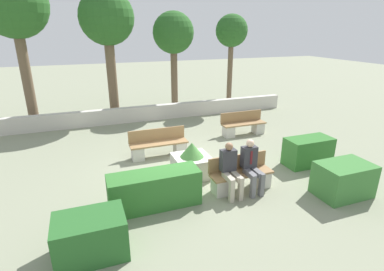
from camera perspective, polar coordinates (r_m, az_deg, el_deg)
The scene contains 16 objects.
ground_plane at distance 8.69m, azimuth -0.50°, elevation -6.85°, with size 60.00×60.00×0.00m, color gray.
perimeter_wall at distance 13.53m, azimuth -8.46°, elevation 4.25°, with size 13.54×0.30×0.65m.
bench_front at distance 7.76m, azimuth 9.27°, elevation -7.85°, with size 1.63×0.48×0.87m.
bench_left_side at distance 11.71m, azimuth 9.73°, elevation 1.76°, with size 1.75×0.49×0.87m.
bench_right_side at distance 9.63m, azimuth -6.33°, elevation -2.04°, with size 1.85×0.48×0.87m.
person_seated_man at distance 7.57m, azimuth 11.22°, elevation -5.28°, with size 0.38×0.64×1.34m.
person_seated_woman at distance 7.30m, azimuth 7.31°, elevation -6.04°, with size 0.38×0.64×1.33m.
hedge_block_near_left at distance 8.25m, azimuth 26.87°, elevation -7.49°, with size 1.30×0.87×0.83m.
hedge_block_near_right at distance 6.99m, azimuth -7.13°, elevation -10.18°, with size 2.08×0.67×0.84m.
hedge_block_mid_left at distance 9.61m, azimuth 21.22°, elevation -2.84°, with size 1.40×0.69×0.84m.
hedge_block_mid_right at distance 5.92m, azimuth -18.73°, elevation -17.74°, with size 1.24×0.85×0.78m.
planter_corner_left at distance 8.33m, azimuth -0.02°, elevation -5.06°, with size 0.98×0.98×0.97m.
tree_leftmost at distance 13.83m, azimuth -30.85°, elevation 20.30°, with size 2.52×2.52×6.01m.
tree_center_left at distance 13.96m, azimuth -15.90°, elevation 20.32°, with size 2.31×2.31×5.48m.
tree_center_right at distance 14.70m, azimuth -3.56°, elevation 18.61°, with size 1.92×1.92×4.67m.
tree_rightmost at distance 15.34m, azimuth 7.54°, elevation 18.76°, with size 1.54×1.54×4.56m.
Camera 1 is at (-2.64, -7.31, 3.89)m, focal length 28.00 mm.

